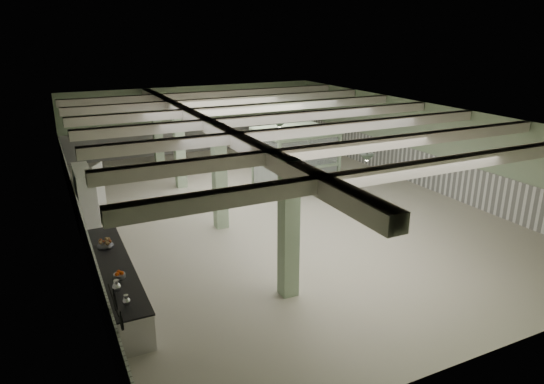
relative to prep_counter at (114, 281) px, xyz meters
name	(u,v)px	position (x,y,z in m)	size (l,w,h in m)	color
floor	(273,207)	(6.54, 4.26, -0.46)	(20.00, 20.00, 0.00)	beige
ceiling	(274,114)	(6.54, 4.26, 3.14)	(14.00, 20.00, 0.02)	white
wall_back	(194,119)	(6.54, 14.26, 1.34)	(14.00, 0.02, 3.60)	#A2B490
wall_front	(494,279)	(6.54, -5.74, 1.34)	(14.00, 0.02, 3.60)	#A2B490
wall_left	(74,186)	(-0.46, 4.26, 1.34)	(0.02, 20.00, 3.60)	#A2B490
wall_right	(418,143)	(13.54, 4.26, 1.34)	(0.02, 20.00, 3.60)	#A2B490
wainscot_left	(79,217)	(-0.43, 4.26, 0.29)	(0.05, 19.90, 1.50)	white
wainscot_right	(416,167)	(13.52, 4.26, 0.29)	(0.05, 19.90, 1.50)	white
wainscot_back	(195,138)	(6.54, 14.23, 0.29)	(13.90, 0.05, 1.50)	white
girder	(208,125)	(4.04, 4.26, 2.92)	(0.45, 19.90, 0.40)	beige
beam_a	(415,169)	(6.54, -3.24, 2.96)	(13.90, 0.35, 0.32)	beige
beam_b	(353,147)	(6.54, -0.74, 2.96)	(13.90, 0.35, 0.32)	beige
beam_c	(308,131)	(6.54, 1.76, 2.96)	(13.90, 0.35, 0.32)	beige
beam_d	(274,118)	(6.54, 4.26, 2.96)	(13.90, 0.35, 0.32)	beige
beam_e	(247,109)	(6.54, 6.76, 2.96)	(13.90, 0.35, 0.32)	beige
beam_f	(225,101)	(6.54, 9.26, 2.96)	(13.90, 0.35, 0.32)	beige
beam_g	(207,95)	(6.54, 11.76, 2.96)	(13.90, 0.35, 0.32)	beige
column_a	(289,229)	(4.04, -1.74, 1.34)	(0.42, 0.42, 3.60)	#A8C49D
column_b	(220,177)	(4.04, 3.26, 1.34)	(0.42, 0.42, 3.60)	#A8C49D
column_c	(179,146)	(4.04, 8.26, 1.34)	(0.42, 0.42, 3.60)	#A8C49D
column_d	(157,130)	(4.04, 12.26, 1.34)	(0.42, 0.42, 3.60)	#A8C49D
hook_rail	(113,299)	(-0.39, -3.34, 1.39)	(0.02, 0.02, 1.20)	black
pendant_front	(367,158)	(7.04, -0.74, 2.59)	(0.44, 0.44, 0.22)	#2E3E31
pendant_mid	(280,125)	(7.04, 4.76, 2.59)	(0.44, 0.44, 0.22)	#2E3E31
pendant_back	(232,107)	(7.04, 9.76, 2.59)	(0.44, 0.44, 0.22)	#2E3E31
prep_counter	(114,281)	(0.00, 0.00, 0.00)	(0.92, 5.30, 0.91)	silver
pitcher_near	(117,286)	(-0.10, -1.38, 0.59)	(0.20, 0.23, 0.29)	silver
pitcher_far	(126,300)	(-0.01, -2.06, 0.57)	(0.17, 0.20, 0.25)	silver
veg_colander	(105,244)	(-0.01, 1.19, 0.54)	(0.45, 0.45, 0.20)	#3D3D42
orange_bowl	(119,276)	(0.05, -0.74, 0.49)	(0.28, 0.28, 0.10)	#B2B2B7
skillet_near	(122,323)	(-0.34, -3.84, 1.17)	(0.26, 0.26, 0.03)	black
skillet_far	(115,303)	(-0.34, -3.09, 1.17)	(0.31, 0.31, 0.04)	black
walkin_cooler	(86,200)	(-0.08, 5.26, 0.51)	(0.91, 2.12, 1.94)	silver
guard_booth	(296,148)	(8.54, 6.22, 1.25)	(3.21, 2.75, 2.51)	#8BA483
filing_cabinet	(330,167)	(10.23, 6.05, 0.22)	(0.44, 0.63, 1.37)	#515547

